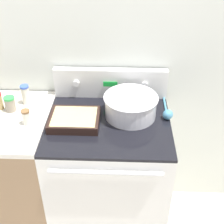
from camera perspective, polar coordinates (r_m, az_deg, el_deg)
name	(u,v)px	position (r m, az deg, el deg)	size (l,w,h in m)	color
kitchen_wall	(111,50)	(1.98, -0.20, 11.33)	(8.00, 0.05, 2.50)	silver
stove_range	(109,179)	(2.14, -0.56, -12.10)	(0.72, 0.66, 0.95)	silver
control_panel	(111,83)	(2.01, -0.26, 5.32)	(0.72, 0.07, 0.20)	silver
side_counter	(18,175)	(2.24, -16.76, -11.05)	(0.50, 0.63, 0.96)	#896B4C
mixing_bowl	(131,105)	(1.84, 3.43, 1.31)	(0.32, 0.32, 0.13)	silver
casserole_dish	(74,119)	(1.81, -6.88, -1.32)	(0.29, 0.23, 0.05)	black
ladle	(167,112)	(1.89, 10.06, -0.07)	(0.06, 0.32, 0.06)	teal
spice_jar_brown_cap	(26,117)	(1.83, -15.41, -0.90)	(0.05, 0.05, 0.09)	beige
spice_jar_blue_cap	(26,94)	(2.01, -15.53, 3.11)	(0.05, 0.05, 0.13)	beige
spice_jar_green_cap	(10,104)	(1.97, -18.14, 1.43)	(0.07, 0.07, 0.09)	gray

